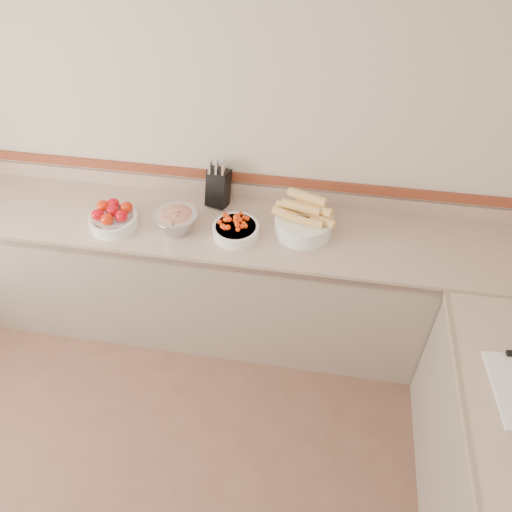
% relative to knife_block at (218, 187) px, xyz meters
% --- Properties ---
extents(back_wall, '(4.00, 0.00, 4.00)m').
position_rel_knife_block_xyz_m(back_wall, '(-0.02, 0.10, 0.27)').
color(back_wall, beige).
rests_on(back_wall, ground_plane).
extents(counter_back, '(4.00, 0.65, 1.08)m').
position_rel_knife_block_xyz_m(counter_back, '(-0.02, -0.22, -0.57)').
color(counter_back, tan).
rests_on(counter_back, ground_plane).
extents(knife_block, '(0.16, 0.18, 0.31)m').
position_rel_knife_block_xyz_m(knife_block, '(0.00, 0.00, 0.00)').
color(knife_block, black).
rests_on(knife_block, counter_back).
extents(tomato_bowl, '(0.29, 0.29, 0.14)m').
position_rel_knife_block_xyz_m(tomato_bowl, '(-0.57, -0.32, -0.07)').
color(tomato_bowl, white).
rests_on(tomato_bowl, counter_back).
extents(cherry_tomato_bowl, '(0.27, 0.27, 0.15)m').
position_rel_knife_block_xyz_m(cherry_tomato_bowl, '(0.17, -0.29, -0.08)').
color(cherry_tomato_bowl, white).
rests_on(cherry_tomato_bowl, counter_back).
extents(corn_bowl, '(0.38, 0.34, 0.25)m').
position_rel_knife_block_xyz_m(corn_bowl, '(0.55, -0.19, -0.04)').
color(corn_bowl, white).
rests_on(corn_bowl, counter_back).
extents(rhubarb_bowl, '(0.26, 0.26, 0.15)m').
position_rel_knife_block_xyz_m(rhubarb_bowl, '(-0.19, -0.30, -0.05)').
color(rhubarb_bowl, '#B2B2BA').
rests_on(rhubarb_bowl, counter_back).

